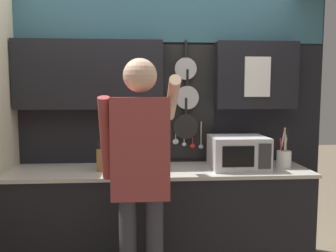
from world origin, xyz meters
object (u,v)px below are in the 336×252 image
Objects in this scene: microwave at (238,152)px; knife_block at (104,159)px; person at (141,167)px; utensil_crock at (284,158)px.

knife_block is (-1.16, 0.00, -0.04)m from microwave.
microwave is 1.16m from knife_block.
person reaches higher than microwave.
utensil_crock is at bearing 0.09° from knife_block.
microwave is 0.42m from utensil_crock.
utensil_crock reaches higher than knife_block.
utensil_crock is at bearing 0.36° from microwave.
utensil_crock is (1.57, 0.00, -0.01)m from knife_block.
utensil_crock is at bearing 26.09° from person.
person reaches higher than utensil_crock.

